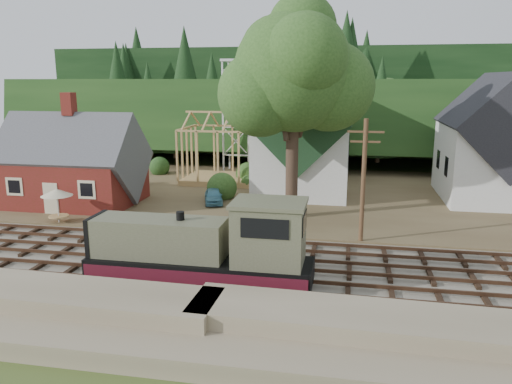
# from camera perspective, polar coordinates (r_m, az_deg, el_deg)

# --- Properties ---
(ground) EXTENTS (140.00, 140.00, 0.00)m
(ground) POSITION_cam_1_polar(r_m,az_deg,el_deg) (28.33, -2.46, -8.56)
(ground) COLOR #384C1E
(ground) RESTS_ON ground
(embankment) EXTENTS (64.00, 5.00, 1.60)m
(embankment) POSITION_cam_1_polar(r_m,az_deg,el_deg) (20.93, -7.97, -16.81)
(embankment) COLOR #7F7259
(embankment) RESTS_ON ground
(railroad_bed) EXTENTS (64.00, 11.00, 0.16)m
(railroad_bed) POSITION_cam_1_polar(r_m,az_deg,el_deg) (28.30, -2.46, -8.41)
(railroad_bed) COLOR #726B5B
(railroad_bed) RESTS_ON ground
(village_flat) EXTENTS (64.00, 26.00, 0.30)m
(village_flat) POSITION_cam_1_polar(r_m,az_deg,el_deg) (45.26, 2.70, -0.24)
(village_flat) COLOR brown
(village_flat) RESTS_ON ground
(hillside) EXTENTS (70.00, 28.96, 12.74)m
(hillside) POSITION_cam_1_polar(r_m,az_deg,el_deg) (68.74, 5.51, 4.04)
(hillside) COLOR #1E3F19
(hillside) RESTS_ON ground
(ridge) EXTENTS (80.00, 20.00, 12.00)m
(ridge) POSITION_cam_1_polar(r_m,az_deg,el_deg) (84.54, 6.52, 5.63)
(ridge) COLOR black
(ridge) RESTS_ON ground
(depot) EXTENTS (10.80, 7.41, 9.00)m
(depot) POSITION_cam_1_polar(r_m,az_deg,el_deg) (43.40, -20.08, 2.57)
(depot) COLOR #5B2214
(depot) RESTS_ON village_flat
(church) EXTENTS (8.40, 15.17, 13.00)m
(church) POSITION_cam_1_polar(r_m,az_deg,el_deg) (45.84, 5.55, 6.26)
(church) COLOR silver
(church) RESTS_ON village_flat
(farmhouse) EXTENTS (8.40, 10.80, 10.60)m
(farmhouse) POSITION_cam_1_polar(r_m,az_deg,el_deg) (46.58, 25.54, 4.80)
(farmhouse) COLOR silver
(farmhouse) RESTS_ON village_flat
(timber_frame) EXTENTS (8.20, 6.20, 6.99)m
(timber_frame) POSITION_cam_1_polar(r_m,az_deg,el_deg) (49.70, -3.50, 4.57)
(timber_frame) COLOR tan
(timber_frame) RESTS_ON village_flat
(lattice_tower) EXTENTS (3.20, 3.20, 12.12)m
(lattice_tower) POSITION_cam_1_polar(r_m,az_deg,el_deg) (55.04, -2.04, 12.44)
(lattice_tower) COLOR silver
(lattice_tower) RESTS_ON village_flat
(big_tree) EXTENTS (10.90, 8.40, 14.70)m
(big_tree) POSITION_cam_1_polar(r_m,az_deg,el_deg) (35.99, 4.57, 12.58)
(big_tree) COLOR #38281E
(big_tree) RESTS_ON village_flat
(telegraph_pole_near) EXTENTS (2.20, 0.28, 8.00)m
(telegraph_pole_near) POSITION_cam_1_polar(r_m,az_deg,el_deg) (31.49, 12.18, 1.39)
(telegraph_pole_near) COLOR #4C331E
(telegraph_pole_near) RESTS_ON ground
(locomotive) EXTENTS (11.15, 2.79, 4.49)m
(locomotive) POSITION_cam_1_polar(r_m,az_deg,el_deg) (25.07, -5.57, -6.59)
(locomotive) COLOR black
(locomotive) RESTS_ON railroad_bed
(car_blue) EXTENTS (2.43, 3.82, 1.21)m
(car_blue) POSITION_cam_1_polar(r_m,az_deg,el_deg) (41.33, -4.88, -0.45)
(car_blue) COLOR #5195AE
(car_blue) RESTS_ON village_flat
(patio_set) EXTENTS (2.19, 2.19, 2.44)m
(patio_set) POSITION_cam_1_polar(r_m,az_deg,el_deg) (38.03, -21.82, -0.20)
(patio_set) COLOR silver
(patio_set) RESTS_ON village_flat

